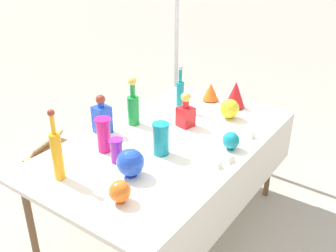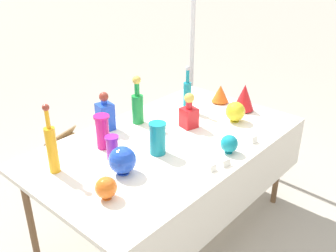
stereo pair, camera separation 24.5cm
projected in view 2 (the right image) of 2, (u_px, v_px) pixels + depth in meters
ground_plane at (168, 228)px, 2.83m from camera, size 40.00×40.00×0.00m
display_table at (173, 149)px, 2.50m from camera, size 1.86×1.08×0.76m
tall_bottle_0 at (138, 105)px, 2.67m from camera, size 0.08×0.08×0.36m
tall_bottle_1 at (52, 147)px, 2.07m from camera, size 0.06×0.06×0.42m
tall_bottle_2 at (187, 94)px, 2.87m from camera, size 0.06×0.06×0.36m
square_decanter_0 at (189, 113)px, 2.63m from camera, size 0.12×0.12×0.26m
square_decanter_1 at (105, 114)px, 2.59m from camera, size 0.12×0.12×0.28m
slender_vase_0 at (102, 131)px, 2.35m from camera, size 0.10×0.10×0.22m
slender_vase_1 at (158, 137)px, 2.29m from camera, size 0.11×0.11×0.21m
slender_vase_2 at (112, 147)px, 2.24m from camera, size 0.08×0.08×0.15m
fluted_vase_0 at (220, 94)px, 3.05m from camera, size 0.14×0.14×0.15m
fluted_vase_1 at (244, 97)px, 2.89m from camera, size 0.16×0.16×0.21m
round_bowl_0 at (106, 188)px, 1.89m from camera, size 0.11×0.11×0.12m
round_bowl_1 at (229, 144)px, 2.31m from camera, size 0.11×0.11×0.12m
round_bowl_2 at (122, 160)px, 2.09m from camera, size 0.16×0.16×0.17m
round_bowl_3 at (235, 112)px, 2.72m from camera, size 0.14×0.14×0.15m
price_tag_left at (255, 140)px, 2.44m from camera, size 0.05×0.02×0.05m
price_tag_center at (213, 168)px, 2.14m from camera, size 0.05×0.02×0.04m
price_tag_right at (227, 163)px, 2.18m from camera, size 0.06×0.03×0.04m
cardboard_box_behind_left at (69, 162)px, 3.35m from camera, size 0.52×0.43×0.43m
canopy_pole at (192, 64)px, 3.68m from camera, size 0.18×0.18×2.25m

